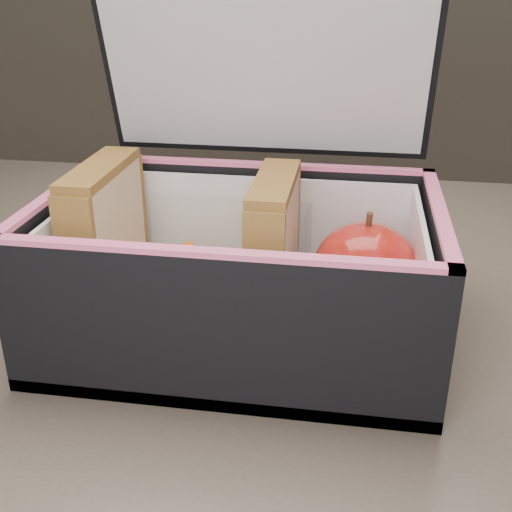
# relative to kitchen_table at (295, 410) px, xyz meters

# --- Properties ---
(kitchen_table) EXTENTS (1.20, 0.80, 0.75)m
(kitchen_table) POSITION_rel_kitchen_table_xyz_m (0.00, 0.00, 0.00)
(kitchen_table) COLOR brown
(kitchen_table) RESTS_ON ground
(lunch_bag) EXTENTS (0.29, 0.24, 0.29)m
(lunch_bag) POSITION_rel_kitchen_table_xyz_m (-0.04, -0.02, 0.15)
(lunch_bag) COLOR black
(lunch_bag) RESTS_ON kitchen_table
(plastic_tub) EXTENTS (0.18, 0.13, 0.07)m
(plastic_tub) POSITION_rel_kitchen_table_xyz_m (-0.08, -0.02, 0.14)
(plastic_tub) COLOR white
(plastic_tub) RESTS_ON lunch_bag
(sandwich_left) EXTENTS (0.03, 0.10, 0.11)m
(sandwich_left) POSITION_rel_kitchen_table_xyz_m (-0.15, -0.02, 0.16)
(sandwich_left) COLOR #CDAE87
(sandwich_left) RESTS_ON plastic_tub
(sandwich_right) EXTENTS (0.03, 0.10, 0.11)m
(sandwich_right) POSITION_rel_kitchen_table_xyz_m (-0.02, -0.02, 0.16)
(sandwich_right) COLOR #CDAE87
(sandwich_right) RESTS_ON plastic_tub
(carrot_sticks) EXTENTS (0.05, 0.14, 0.03)m
(carrot_sticks) POSITION_rel_kitchen_table_xyz_m (-0.09, -0.03, 0.12)
(carrot_sticks) COLOR #FF6B00
(carrot_sticks) RESTS_ON plastic_tub
(paper_napkin) EXTENTS (0.08, 0.09, 0.01)m
(paper_napkin) POSITION_rel_kitchen_table_xyz_m (0.05, -0.01, 0.11)
(paper_napkin) COLOR white
(paper_napkin) RESTS_ON lunch_bag
(red_apple) EXTENTS (0.09, 0.09, 0.08)m
(red_apple) POSITION_rel_kitchen_table_xyz_m (0.05, -0.01, 0.15)
(red_apple) COLOR #9B0E0D
(red_apple) RESTS_ON paper_napkin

